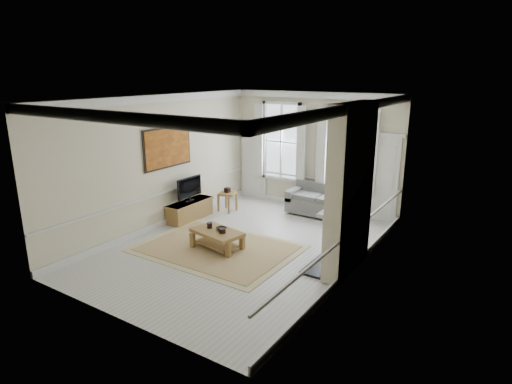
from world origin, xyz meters
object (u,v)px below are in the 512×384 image
Objects in this scene: side_table at (227,196)px; tv_stand at (190,210)px; coffee_table at (217,234)px; sofa at (321,203)px.

side_table reaches higher than tv_stand.
coffee_table is 2.26m from tv_stand.
sofa is 3.69m from tv_stand.
tv_stand is at bearing -141.05° from sofa.
sofa is at bearing 25.67° from side_table.
side_table is 0.40× the size of tv_stand.
sofa reaches higher than side_table.
sofa reaches higher than tv_stand.
coffee_table is at bearing -32.68° from tv_stand.
tv_stand is at bearing -110.71° from side_table.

